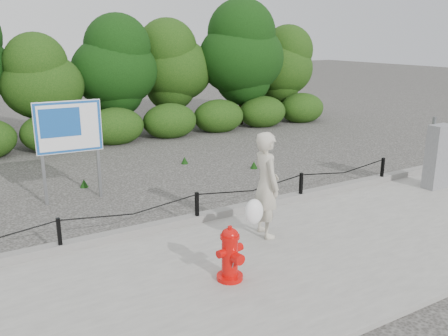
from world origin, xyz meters
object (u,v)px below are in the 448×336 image
fire_hydrant (230,254)px  utility_cabinet (438,157)px  pedestrian (265,186)px  advertising_sign (69,132)px

fire_hydrant → utility_cabinet: (6.31, 1.23, 0.35)m
pedestrian → advertising_sign: bearing=41.8°
fire_hydrant → pedestrian: pedestrian is taller
fire_hydrant → pedestrian: 1.77m
utility_cabinet → fire_hydrant: bearing=-169.1°
pedestrian → advertising_sign: 4.48m
utility_cabinet → advertising_sign: bearing=154.0°
pedestrian → utility_cabinet: bearing=-78.4°
fire_hydrant → advertising_sign: advertising_sign is taller
pedestrian → utility_cabinet: (4.97, 0.20, -0.17)m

